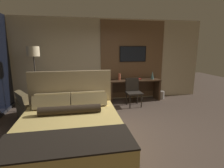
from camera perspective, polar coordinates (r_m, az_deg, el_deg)
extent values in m
plane|color=#4C3D33|center=(4.01, 3.03, -15.55)|extent=(16.00, 16.00, 0.00)
cube|color=#BCAD8E|center=(6.13, -2.70, 7.72)|extent=(7.20, 0.06, 2.80)
cube|color=brown|center=(6.32, 6.69, 7.77)|extent=(2.28, 0.03, 2.70)
cube|color=#33281E|center=(3.48, -13.32, -18.43)|extent=(1.81, 2.13, 0.22)
cube|color=tan|center=(3.35, -13.55, -14.37)|extent=(1.87, 2.20, 0.33)
cube|color=black|center=(2.64, -14.42, -17.76)|extent=(1.89, 0.77, 0.02)
cube|color=#998460|center=(4.32, -13.10, -4.47)|extent=(1.91, 0.08, 1.31)
cube|color=tan|center=(4.22, -18.65, -4.72)|extent=(0.79, 0.23, 0.31)
cube|color=tan|center=(4.18, -7.68, -4.33)|extent=(0.79, 0.23, 0.31)
cube|color=tan|center=(4.02, -19.03, -5.57)|extent=(0.79, 0.25, 0.32)
cube|color=tan|center=(3.98, -7.50, -5.17)|extent=(0.79, 0.25, 0.32)
cylinder|color=#2D2319|center=(3.60, -13.50, -8.18)|extent=(1.22, 0.17, 0.17)
cube|color=#422D1E|center=(6.13, 7.36, 1.28)|extent=(1.78, 0.53, 0.03)
cube|color=#422D1E|center=(6.00, -0.56, -2.49)|extent=(0.06, 0.48, 0.71)
cube|color=#422D1E|center=(6.52, 14.46, -1.70)|extent=(0.06, 0.48, 0.71)
cube|color=#422D1E|center=(6.42, 6.60, -0.96)|extent=(1.66, 0.02, 0.35)
cube|color=black|center=(6.27, 6.83, 9.70)|extent=(0.96, 0.04, 0.54)
cube|color=black|center=(6.25, 6.89, 9.69)|extent=(0.90, 0.01, 0.50)
cube|color=#28231E|center=(5.58, 7.19, -2.93)|extent=(0.49, 0.47, 0.05)
cube|color=#28231E|center=(5.70, 6.58, -0.16)|extent=(0.44, 0.12, 0.42)
cylinder|color=black|center=(5.42, 5.90, -5.85)|extent=(0.04, 0.04, 0.40)
cylinder|color=black|center=(5.55, 9.62, -5.53)|extent=(0.04, 0.04, 0.40)
cylinder|color=black|center=(5.74, 4.73, -4.79)|extent=(0.04, 0.04, 0.40)
cylinder|color=black|center=(5.86, 8.26, -4.51)|extent=(0.04, 0.04, 0.40)
cube|color=olive|center=(5.11, -23.01, -7.96)|extent=(1.06, 1.00, 0.39)
cube|color=olive|center=(4.90, -27.16, -4.52)|extent=(0.52, 0.68, 0.38)
cube|color=olive|center=(4.74, -21.49, -8.47)|extent=(0.76, 0.52, 0.53)
cube|color=olive|center=(5.43, -24.45, -6.12)|extent=(0.76, 0.52, 0.53)
cylinder|color=#282623|center=(5.80, -22.87, -7.49)|extent=(0.28, 0.28, 0.03)
cylinder|color=#332D28|center=(5.60, -23.53, 0.31)|extent=(0.03, 0.03, 1.64)
cylinder|color=beige|center=(5.50, -24.34, 9.72)|extent=(0.34, 0.34, 0.28)
cylinder|color=#B2563D|center=(6.02, 2.43, 2.41)|extent=(0.08, 0.08, 0.22)
cone|color=#4C706B|center=(6.29, 13.04, 2.82)|extent=(0.12, 0.12, 0.28)
cube|color=maroon|center=(6.20, 8.41, 1.69)|extent=(0.23, 0.16, 0.03)
cylinder|color=gray|center=(6.64, 15.77, -3.44)|extent=(0.22, 0.22, 0.28)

